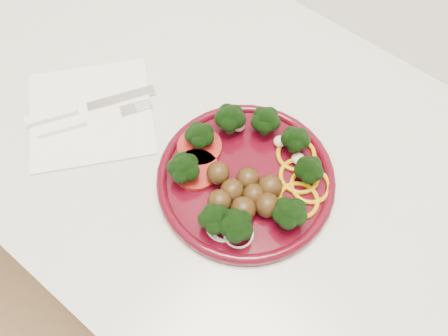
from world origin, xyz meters
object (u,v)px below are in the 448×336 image
Objects in this scene: napkin at (91,113)px; knife at (74,110)px; plate at (246,176)px; fork at (76,124)px.

knife is (-0.02, -0.01, 0.01)m from napkin.
fork is (-0.25, -0.08, -0.01)m from plate.
napkin is at bearing -167.42° from plate.
plate is 1.59× the size of fork.
plate is at bearing -40.32° from fork.
knife reaches higher than napkin.
napkin is 0.02m from knife.
napkin is at bearing 33.31° from fork.
plate reaches higher than napkin.
plate is 0.26m from fork.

